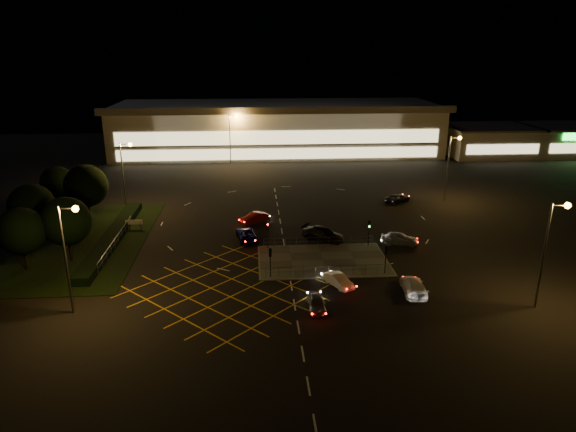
{
  "coord_description": "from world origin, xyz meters",
  "views": [
    {
      "loc": [
        -5.57,
        -54.36,
        22.77
      ],
      "look_at": [
        -1.19,
        8.13,
        2.0
      ],
      "focal_mm": 32.0,
      "sensor_mm": 36.0,
      "label": 1
    }
  ],
  "objects": [
    {
      "name": "retail_unit_b",
      "position": [
        62.0,
        53.96,
        3.22
      ],
      "size": [
        14.8,
        14.8,
        6.35
      ],
      "color": "beige",
      "rests_on": "ground"
    },
    {
      "name": "tree_a",
      "position": [
        -30.0,
        -2.0,
        4.33
      ],
      "size": [
        5.04,
        5.04,
        6.86
      ],
      "color": "black",
      "rests_on": "ground"
    },
    {
      "name": "tree_b",
      "position": [
        -32.0,
        6.0,
        4.64
      ],
      "size": [
        5.4,
        5.4,
        7.35
      ],
      "color": "black",
      "rests_on": "ground"
    },
    {
      "name": "pedestrian_island",
      "position": [
        2.0,
        -2.0,
        0.06
      ],
      "size": [
        14.0,
        9.0,
        0.12
      ],
      "primitive_type": "cube",
      "color": "#4C4944",
      "rests_on": "ground"
    },
    {
      "name": "streetlight_far_right",
      "position": [
        30.44,
        50.0,
        6.56
      ],
      "size": [
        1.78,
        0.56,
        10.03
      ],
      "color": "slate",
      "rests_on": "ground"
    },
    {
      "name": "car_queue_white",
      "position": [
        2.7,
        -8.4,
        0.61
      ],
      "size": [
        2.87,
        3.9,
        1.23
      ],
      "primitive_type": "imported",
      "rotation": [
        0.0,
        0.0,
        0.48
      ],
      "color": "silver",
      "rests_on": "ground"
    },
    {
      "name": "streetlight_se",
      "position": [
        20.44,
        -14.0,
        6.56
      ],
      "size": [
        1.78,
        0.56,
        10.03
      ],
      "color": "slate",
      "rests_on": "ground"
    },
    {
      "name": "streetlight_far_left",
      "position": [
        -9.56,
        48.0,
        6.56
      ],
      "size": [
        1.78,
        0.56,
        10.03
      ],
      "color": "slate",
      "rests_on": "ground"
    },
    {
      "name": "signal_ne",
      "position": [
        8.0,
        1.99,
        2.37
      ],
      "size": [
        0.28,
        0.3,
        3.15
      ],
      "color": "black",
      "rests_on": "pedestrian_island"
    },
    {
      "name": "streetlight_nw",
      "position": [
        -23.56,
        18.0,
        6.56
      ],
      "size": [
        1.78,
        0.56,
        10.03
      ],
      "color": "slate",
      "rests_on": "ground"
    },
    {
      "name": "car_circ_red",
      "position": [
        -5.5,
        11.63,
        0.68
      ],
      "size": [
        4.23,
        3.56,
        1.37
      ],
      "primitive_type": "imported",
      "rotation": [
        0.0,
        0.0,
        5.32
      ],
      "color": "#96120A",
      "rests_on": "ground"
    },
    {
      "name": "tree_d",
      "position": [
        -34.0,
        20.0,
        4.02
      ],
      "size": [
        4.68,
        4.68,
        6.37
      ],
      "color": "black",
      "rests_on": "ground"
    },
    {
      "name": "signal_sw",
      "position": [
        -4.0,
        -5.99,
        2.37
      ],
      "size": [
        0.28,
        0.3,
        3.15
      ],
      "rotation": [
        0.0,
        0.0,
        3.14
      ],
      "color": "black",
      "rests_on": "pedestrian_island"
    },
    {
      "name": "car_near_silver",
      "position": [
        -0.08,
        -12.99,
        0.65
      ],
      "size": [
        1.59,
        3.83,
        1.3
      ],
      "primitive_type": "imported",
      "rotation": [
        0.0,
        0.0,
        6.27
      ],
      "color": "silver",
      "rests_on": "ground"
    },
    {
      "name": "car_left_blue",
      "position": [
        -6.47,
        4.94,
        0.64
      ],
      "size": [
        2.98,
        4.96,
        1.29
      ],
      "primitive_type": "imported",
      "rotation": [
        0.0,
        0.0,
        0.19
      ],
      "color": "#0D0E4E",
      "rests_on": "ground"
    },
    {
      "name": "tree_e",
      "position": [
        -26.0,
        0.0,
        4.64
      ],
      "size": [
        5.4,
        5.4,
        7.35
      ],
      "color": "black",
      "rests_on": "ground"
    },
    {
      "name": "signal_se",
      "position": [
        8.0,
        -5.99,
        2.37
      ],
      "size": [
        0.28,
        0.3,
        3.15
      ],
      "rotation": [
        0.0,
        0.0,
        3.14
      ],
      "color": "black",
      "rests_on": "pedestrian_island"
    },
    {
      "name": "retail_unit_a",
      "position": [
        46.0,
        53.97,
        3.21
      ],
      "size": [
        18.8,
        14.8,
        6.35
      ],
      "color": "beige",
      "rests_on": "ground"
    },
    {
      "name": "car_right_silver",
      "position": [
        11.87,
        2.27,
        0.77
      ],
      "size": [
        4.8,
        2.91,
        1.53
      ],
      "primitive_type": "imported",
      "rotation": [
        0.0,
        0.0,
        1.31
      ],
      "color": "#A8AAB0",
      "rests_on": "ground"
    },
    {
      "name": "supermarket",
      "position": [
        0.0,
        61.95,
        5.31
      ],
      "size": [
        72.0,
        26.5,
        10.5
      ],
      "color": "beige",
      "rests_on": "ground"
    },
    {
      "name": "tree_c",
      "position": [
        -28.0,
        14.0,
        4.95
      ],
      "size": [
        5.76,
        5.76,
        7.84
      ],
      "color": "black",
      "rests_on": "ground"
    },
    {
      "name": "hedge",
      "position": [
        -23.0,
        6.0,
        0.5
      ],
      "size": [
        2.0,
        26.0,
        1.0
      ],
      "primitive_type": "cube",
      "color": "black",
      "rests_on": "ground"
    },
    {
      "name": "car_east_grey",
      "position": [
        16.52,
        19.76,
        0.63
      ],
      "size": [
        4.83,
        4.46,
        1.26
      ],
      "primitive_type": "imported",
      "rotation": [
        0.0,
        0.0,
        2.25
      ],
      "color": "black",
      "rests_on": "ground"
    },
    {
      "name": "ground",
      "position": [
        0.0,
        0.0,
        0.0
      ],
      "size": [
        180.0,
        180.0,
        0.0
      ],
      "primitive_type": "plane",
      "color": "black",
      "rests_on": "ground"
    },
    {
      "name": "car_approach_white",
      "position": [
        9.7,
        -10.4,
        0.73
      ],
      "size": [
        2.5,
        5.2,
        1.46
      ],
      "primitive_type": "imported",
      "rotation": [
        0.0,
        0.0,
        3.05
      ],
      "color": "silver",
      "rests_on": "ground"
    },
    {
      "name": "streetlight_ne",
      "position": [
        24.44,
        20.0,
        6.56
      ],
      "size": [
        1.78,
        0.56,
        10.03
      ],
      "color": "slate",
      "rests_on": "ground"
    },
    {
      "name": "grass_verge",
      "position": [
        -28.0,
        6.0,
        0.04
      ],
      "size": [
        18.0,
        30.0,
        0.08
      ],
      "primitive_type": "cube",
      "color": "black",
      "rests_on": "ground"
    },
    {
      "name": "streetlight_sw",
      "position": [
        -21.56,
        -12.0,
        6.56
      ],
      "size": [
        1.78,
        0.56,
        10.03
      ],
      "color": "slate",
      "rests_on": "ground"
    },
    {
      "name": "car_far_dkgrey",
      "position": [
        2.87,
        4.5,
        0.79
      ],
      "size": [
        5.67,
        4.99,
        1.57
      ],
      "primitive_type": "imported",
      "rotation": [
        0.0,
        0.0,
        0.94
      ],
      "color": "black",
      "rests_on": "ground"
    },
    {
      "name": "signal_nw",
      "position": [
        -4.0,
        1.99,
        2.37
      ],
      "size": [
        0.28,
        0.3,
        3.15
      ],
      "color": "black",
      "rests_on": "pedestrian_island"
    }
  ]
}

